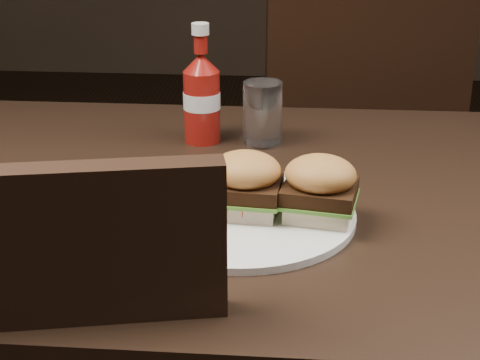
# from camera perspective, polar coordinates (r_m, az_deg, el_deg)

# --- Properties ---
(dining_table) EXTENTS (1.20, 0.80, 0.04)m
(dining_table) POSITION_cam_1_polar(r_m,az_deg,el_deg) (1.07, -0.42, -1.57)
(dining_table) COLOR black
(dining_table) RESTS_ON ground
(chair_far) EXTENTS (0.55, 0.55, 0.05)m
(chair_far) POSITION_cam_1_polar(r_m,az_deg,el_deg) (1.93, 7.77, -0.03)
(chair_far) COLOR black
(chair_far) RESTS_ON ground
(plate) EXTENTS (0.31, 0.31, 0.01)m
(plate) POSITION_cam_1_polar(r_m,az_deg,el_deg) (0.97, -0.05, -2.67)
(plate) COLOR white
(plate) RESTS_ON dining_table
(sandwich_half_a) EXTENTS (0.09, 0.08, 0.02)m
(sandwich_half_a) POSITION_cam_1_polar(r_m,az_deg,el_deg) (0.96, 0.43, -1.89)
(sandwich_half_a) COLOR beige
(sandwich_half_a) RESTS_ON plate
(sandwich_half_b) EXTENTS (0.09, 0.09, 0.02)m
(sandwich_half_b) POSITION_cam_1_polar(r_m,az_deg,el_deg) (0.96, 6.15, -2.23)
(sandwich_half_b) COLOR beige
(sandwich_half_b) RESTS_ON plate
(fries_pile) EXTENTS (0.15, 0.15, 0.05)m
(fries_pile) POSITION_cam_1_polar(r_m,az_deg,el_deg) (0.97, -4.09, -1.14)
(fries_pile) COLOR #B74104
(fries_pile) RESTS_ON plate
(ketchup_bottle) EXTENTS (0.07, 0.07, 0.12)m
(ketchup_bottle) POSITION_cam_1_polar(r_m,az_deg,el_deg) (1.24, -2.97, 5.67)
(ketchup_bottle) COLOR maroon
(ketchup_bottle) RESTS_ON dining_table
(tumbler) EXTENTS (0.08, 0.08, 0.10)m
(tumbler) POSITION_cam_1_polar(r_m,az_deg,el_deg) (1.22, 1.76, 5.27)
(tumbler) COLOR white
(tumbler) RESTS_ON dining_table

